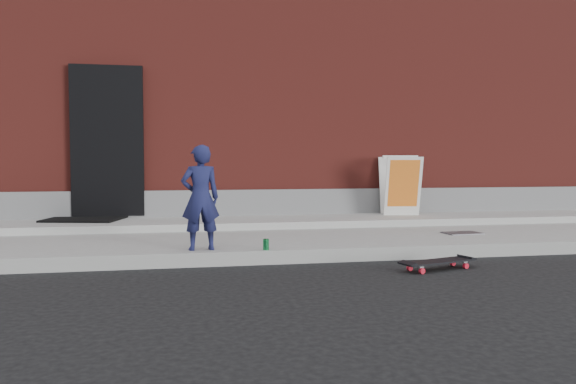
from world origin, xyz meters
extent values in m
plane|color=black|center=(0.00, 0.00, 0.00)|extent=(80.00, 80.00, 0.00)
cube|color=gray|center=(0.00, 1.50, 0.07)|extent=(20.00, 3.00, 0.15)
cube|color=gray|center=(0.00, 2.40, 0.20)|extent=(20.00, 1.20, 0.10)
cube|color=maroon|center=(0.00, 7.00, 2.50)|extent=(20.00, 8.00, 5.00)
cube|color=slate|center=(0.00, 2.97, 0.45)|extent=(20.00, 0.10, 0.40)
cube|color=black|center=(-2.60, 2.96, 1.40)|extent=(1.05, 0.12, 2.25)
imported|color=#181B44|center=(-1.33, 0.20, 0.71)|extent=(0.44, 0.32, 1.12)
cylinder|color=red|center=(1.27, -0.41, 0.03)|extent=(0.07, 0.05, 0.06)
cylinder|color=red|center=(1.32, -0.59, 0.03)|extent=(0.07, 0.05, 0.06)
cylinder|color=red|center=(0.72, -0.58, 0.03)|extent=(0.07, 0.05, 0.06)
cylinder|color=red|center=(0.77, -0.75, 0.03)|extent=(0.07, 0.05, 0.06)
cube|color=#A4A5A9|center=(1.30, -0.50, 0.07)|extent=(0.10, 0.19, 0.02)
cube|color=#A4A5A9|center=(0.74, -0.67, 0.07)|extent=(0.10, 0.19, 0.02)
cube|color=black|center=(1.02, -0.58, 0.09)|extent=(0.86, 0.44, 0.02)
cube|color=silver|center=(1.87, 2.40, 0.71)|extent=(0.59, 0.33, 0.92)
cube|color=silver|center=(1.93, 2.80, 0.71)|extent=(0.59, 0.33, 0.92)
cube|color=yellow|center=(1.87, 2.37, 0.66)|extent=(0.49, 0.25, 0.73)
cube|color=silver|center=(1.90, 2.60, 1.17)|extent=(0.56, 0.12, 0.05)
cylinder|color=#1B8941|center=(-0.64, 0.07, 0.21)|extent=(0.08, 0.08, 0.12)
cube|color=black|center=(-2.90, 2.67, 0.26)|extent=(1.19, 1.04, 0.03)
cube|color=#4D4D51|center=(2.09, 0.92, 0.16)|extent=(0.50, 0.34, 0.01)
camera|label=1|loc=(-1.54, -5.82, 1.10)|focal=35.00mm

